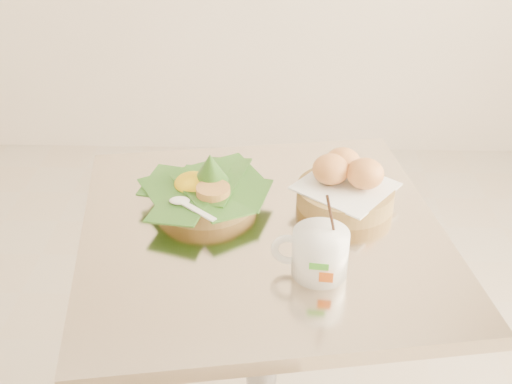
{
  "coord_description": "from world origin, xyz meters",
  "views": [
    {
      "loc": [
        0.19,
        -1.03,
        1.46
      ],
      "look_at": [
        0.16,
        0.02,
        0.82
      ],
      "focal_mm": 45.0,
      "sensor_mm": 36.0,
      "label": 1
    }
  ],
  "objects_px": {
    "bread_basket": "(346,185)",
    "coffee_mug": "(319,252)",
    "cafe_table": "(262,313)",
    "rice_basket": "(205,188)"
  },
  "relations": [
    {
      "from": "rice_basket",
      "to": "coffee_mug",
      "type": "xyz_separation_m",
      "value": [
        0.22,
        -0.23,
        0.01
      ]
    },
    {
      "from": "cafe_table",
      "to": "rice_basket",
      "type": "xyz_separation_m",
      "value": [
        -0.12,
        0.09,
        0.26
      ]
    },
    {
      "from": "cafe_table",
      "to": "rice_basket",
      "type": "distance_m",
      "value": 0.3
    },
    {
      "from": "bread_basket",
      "to": "coffee_mug",
      "type": "height_order",
      "value": "coffee_mug"
    },
    {
      "from": "bread_basket",
      "to": "rice_basket",
      "type": "bearing_deg",
      "value": -177.72
    },
    {
      "from": "rice_basket",
      "to": "bread_basket",
      "type": "bearing_deg",
      "value": 2.28
    },
    {
      "from": "bread_basket",
      "to": "coffee_mug",
      "type": "xyz_separation_m",
      "value": [
        -0.07,
        -0.24,
        0.0
      ]
    },
    {
      "from": "cafe_table",
      "to": "coffee_mug",
      "type": "height_order",
      "value": "coffee_mug"
    },
    {
      "from": "cafe_table",
      "to": "bread_basket",
      "type": "relative_size",
      "value": 3.36
    },
    {
      "from": "coffee_mug",
      "to": "rice_basket",
      "type": "bearing_deg",
      "value": 134.03
    }
  ]
}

